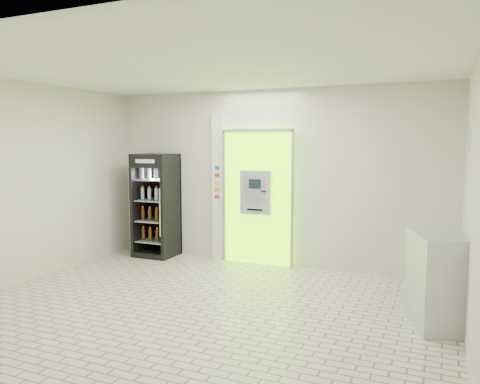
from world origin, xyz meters
The scene contains 7 objects.
ground centered at (0.00, 0.00, 0.00)m, with size 6.00×6.00×0.00m, color beige.
room_shell centered at (0.00, 0.00, 1.84)m, with size 6.00×6.00×6.00m.
atm_assembly centered at (-0.20, 2.41, 1.17)m, with size 1.30×0.24×2.33m.
pillar centered at (-0.98, 2.45, 1.30)m, with size 0.22×0.11×2.60m.
beverage_cooler centered at (-2.13, 2.18, 0.91)m, with size 0.72×0.68×1.89m.
steel_cabinet centered at (2.72, 0.59, 0.54)m, with size 0.79×0.94×1.07m.
exit_sign centered at (2.99, 1.40, 2.12)m, with size 0.02×0.22×0.26m.
Camera 1 is at (2.73, -5.04, 2.09)m, focal length 35.00 mm.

